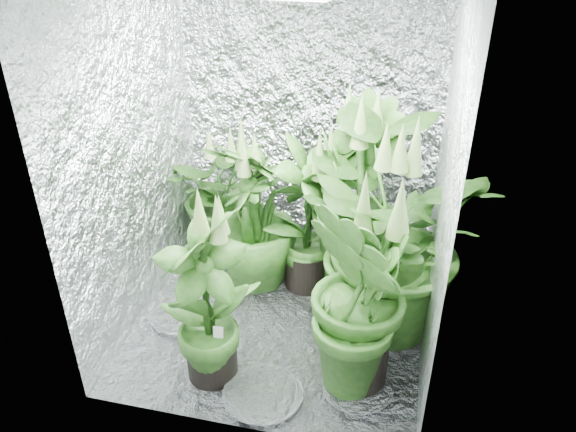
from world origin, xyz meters
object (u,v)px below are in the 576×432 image
at_px(plant_c, 353,200).
at_px(plant_e, 385,240).
at_px(plant_f, 207,297).
at_px(plant_g, 361,299).
at_px(plant_d, 255,217).
at_px(plant_b, 308,218).
at_px(plant_a, 228,192).
at_px(circulation_fan, 397,254).

height_order(plant_c, plant_e, plant_c).
height_order(plant_f, plant_g, plant_g).
xyz_separation_m(plant_d, plant_e, (0.79, -0.28, 0.12)).
bearing_deg(plant_f, plant_e, 34.34).
height_order(plant_b, plant_d, plant_b).
bearing_deg(plant_a, plant_d, -49.22).
distance_m(plant_c, plant_d, 0.59).
height_order(plant_d, circulation_fan, plant_d).
xyz_separation_m(plant_b, plant_e, (0.48, -0.32, 0.11)).
relative_size(plant_f, plant_g, 0.93).
relative_size(plant_e, circulation_fan, 3.92).
distance_m(plant_a, plant_e, 1.24).
xyz_separation_m(plant_d, plant_f, (-0.00, -0.82, 0.03)).
xyz_separation_m(plant_c, plant_d, (-0.57, -0.13, -0.11)).
height_order(plant_e, circulation_fan, plant_e).
xyz_separation_m(plant_a, circulation_fan, (1.14, -0.02, -0.31)).
bearing_deg(plant_c, plant_a, 167.21).
bearing_deg(circulation_fan, plant_c, -156.38).
bearing_deg(plant_g, plant_d, 135.14).
bearing_deg(plant_b, plant_e, -34.15).
bearing_deg(plant_g, plant_f, -171.31).
height_order(plant_d, plant_f, plant_f).
height_order(plant_f, circulation_fan, plant_f).
xyz_separation_m(plant_f, circulation_fan, (0.86, 1.12, -0.36)).
bearing_deg(plant_d, plant_f, -90.19).
bearing_deg(circulation_fan, plant_a, 172.09).
height_order(plant_g, circulation_fan, plant_g).
bearing_deg(plant_b, plant_f, -110.20).
xyz_separation_m(plant_e, plant_g, (-0.07, -0.43, -0.07)).
bearing_deg(plant_c, circulation_fan, 30.36).
relative_size(plant_c, plant_f, 1.18).
distance_m(plant_a, plant_b, 0.66).
height_order(plant_e, plant_f, plant_e).
relative_size(plant_c, circulation_fan, 3.94).
bearing_deg(plant_d, plant_e, -19.54).
bearing_deg(plant_c, plant_d, -167.02).
bearing_deg(circulation_fan, plant_d, -167.44).
xyz_separation_m(plant_b, plant_f, (-0.32, -0.86, 0.02)).
xyz_separation_m(plant_b, plant_g, (0.40, -0.75, 0.05)).
bearing_deg(plant_a, plant_c, -12.79).
distance_m(plant_a, circulation_fan, 1.18).
xyz_separation_m(plant_c, plant_f, (-0.57, -0.95, -0.09)).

